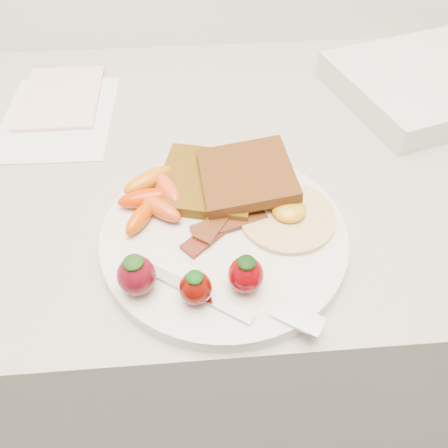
{
  "coord_description": "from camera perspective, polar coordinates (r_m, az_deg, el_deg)",
  "views": [
    {
      "loc": [
        -0.03,
        1.23,
        1.28
      ],
      "look_at": [
        -0.0,
        1.54,
        0.93
      ],
      "focal_mm": 35.0,
      "sensor_mm": 36.0,
      "label": 1
    }
  ],
  "objects": [
    {
      "name": "counter",
      "position": [
        0.95,
        -0.62,
        -11.83
      ],
      "size": [
        2.0,
        0.6,
        0.9
      ],
      "primitive_type": "cube",
      "color": "gray",
      "rests_on": "ground"
    },
    {
      "name": "plate",
      "position": [
        0.48,
        -0.0,
        -1.49
      ],
      "size": [
        0.27,
        0.27,
        0.02
      ],
      "primitive_type": "cylinder",
      "color": "silver",
      "rests_on": "counter"
    },
    {
      "name": "toast_lower",
      "position": [
        0.52,
        -2.19,
        5.59
      ],
      "size": [
        0.13,
        0.13,
        0.01
      ],
      "primitive_type": "cube",
      "rotation": [
        0.0,
        0.0,
        -0.25
      ],
      "color": "#422806",
      "rests_on": "plate"
    },
    {
      "name": "toast_upper",
      "position": [
        0.51,
        2.97,
        6.44
      ],
      "size": [
        0.11,
        0.11,
        0.02
      ],
      "primitive_type": "cube",
      "rotation": [
        0.0,
        -0.1,
        0.08
      ],
      "color": "#481E0B",
      "rests_on": "toast_lower"
    },
    {
      "name": "fried_egg",
      "position": [
        0.49,
        8.29,
        1.26
      ],
      "size": [
        0.12,
        0.12,
        0.02
      ],
      "color": "beige",
      "rests_on": "plate"
    },
    {
      "name": "bacon_strips",
      "position": [
        0.48,
        -0.3,
        0.17
      ],
      "size": [
        0.1,
        0.1,
        0.01
      ],
      "color": "#380909",
      "rests_on": "plate"
    },
    {
      "name": "baby_carrots",
      "position": [
        0.5,
        -9.34,
        3.55
      ],
      "size": [
        0.08,
        0.12,
        0.02
      ],
      "color": "red",
      "rests_on": "plate"
    },
    {
      "name": "strawberries",
      "position": [
        0.41,
        -4.75,
        -7.02
      ],
      "size": [
        0.14,
        0.05,
        0.05
      ],
      "color": "#560711",
      "rests_on": "plate"
    },
    {
      "name": "fork",
      "position": [
        0.42,
        2.55,
        -10.38
      ],
      "size": [
        0.17,
        0.09,
        0.0
      ],
      "color": "silver",
      "rests_on": "plate"
    },
    {
      "name": "paper_sheet",
      "position": [
        0.71,
        -20.82,
        12.99
      ],
      "size": [
        0.16,
        0.22,
        0.0
      ],
      "primitive_type": "cube",
      "rotation": [
        0.0,
        0.0,
        -0.03
      ],
      "color": "silver",
      "rests_on": "counter"
    },
    {
      "name": "notepad",
      "position": [
        0.75,
        -20.52,
        15.31
      ],
      "size": [
        0.12,
        0.17,
        0.01
      ],
      "primitive_type": "cube",
      "rotation": [
        0.0,
        0.0,
        0.0
      ],
      "color": "beige",
      "rests_on": "paper_sheet"
    },
    {
      "name": "appliance",
      "position": [
        0.78,
        25.71,
        16.46
      ],
      "size": [
        0.34,
        0.3,
        0.04
      ],
      "primitive_type": "cube",
      "rotation": [
        0.0,
        0.0,
        0.29
      ],
      "color": "beige",
      "rests_on": "counter"
    }
  ]
}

